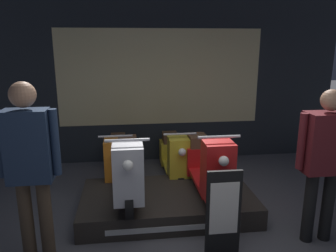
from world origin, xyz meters
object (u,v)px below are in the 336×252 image
Objects in this scene: scooter_backrow_0 at (118,159)px; scooter_display_left at (128,169)px; scooter_backrow_1 at (175,157)px; person_left_browsing at (30,161)px; price_sign_board at (223,213)px; person_right_browsing at (325,153)px; scooter_display_right at (206,165)px.

scooter_display_left is at bearing -81.49° from scooter_backrow_0.
scooter_display_left reaches higher than scooter_backrow_1.
scooter_display_left is 1.29m from person_left_browsing.
scooter_display_left is 1.62× the size of price_sign_board.
price_sign_board is at bearing -61.30° from scooter_backrow_0.
scooter_backrow_1 is at bearing 125.01° from person_right_browsing.
scooter_backrow_0 is 0.89× the size of person_right_browsing.
scooter_display_right reaches higher than scooter_backrow_0.
scooter_display_left is at bearing 180.00° from scooter_display_right.
scooter_display_right is at bearing 87.17° from price_sign_board.
person_left_browsing is (-0.75, -1.90, 0.71)m from scooter_backrow_0.
person_right_browsing is (1.08, -0.80, 0.39)m from scooter_display_right.
person_right_browsing reaches higher than scooter_backrow_1.
scooter_display_right is 1.40m from person_right_browsing.
person_right_browsing is at bearing -54.99° from scooter_backrow_1.
price_sign_board is (0.95, -0.93, -0.16)m from scooter_display_left.
person_left_browsing is at bearing -131.15° from scooter_backrow_1.
scooter_display_left and scooter_display_right have the same top height.
scooter_backrow_1 is 0.89× the size of person_right_browsing.
person_left_browsing is 1.07× the size of person_right_browsing.
person_left_browsing is 1.94× the size of price_sign_board.
scooter_backrow_0 is 1.00× the size of scooter_backrow_1.
scooter_display_right is 0.83× the size of person_left_browsing.
person_left_browsing is 2.99m from person_right_browsing.
scooter_backrow_1 is at bearing 48.85° from person_left_browsing.
scooter_display_right is 1.00× the size of scooter_backrow_0.
person_left_browsing is at bearing 180.00° from person_right_browsing.
person_right_browsing reaches higher than scooter_backrow_0.
price_sign_board reaches higher than scooter_backrow_0.
price_sign_board reaches higher than scooter_backrow_1.
price_sign_board is at bearing -4.13° from person_left_browsing.
person_right_browsing reaches higher than price_sign_board.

